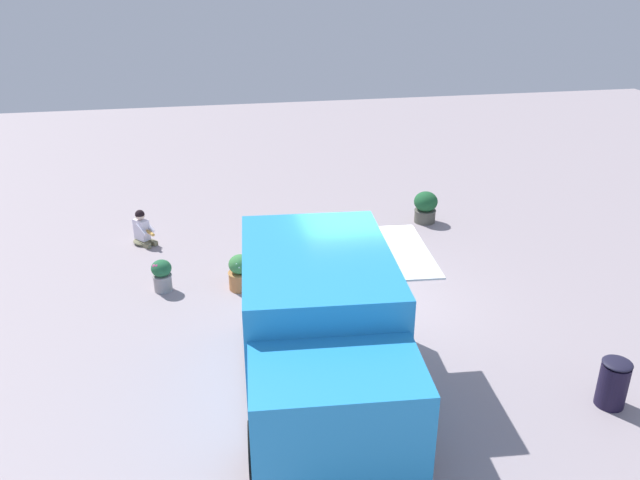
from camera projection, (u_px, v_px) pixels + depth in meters
The scene contains 8 objects.
ground_plane at pixel (364, 313), 12.46m from camera, with size 40.00×40.00×0.00m, color #9B8D94.
food_truck at pixel (321, 338), 9.67m from camera, with size 3.15×4.85×2.25m.
person_customer at pixel (143, 231), 15.33m from camera, with size 0.70×0.75×0.88m.
planter_flowering_near at pixel (241, 272), 13.24m from camera, with size 0.53×0.53×0.77m.
planter_flowering_far at pixel (162, 275), 13.16m from camera, with size 0.42×0.42×0.69m.
planter_flowering_side at pixel (425, 207), 16.59m from camera, with size 0.62×0.62×0.83m.
plaza_bench at pixel (350, 243), 14.68m from camera, with size 0.69×1.71×0.46m.
trash_bin at pixel (613, 382), 9.75m from camera, with size 0.45×0.45×0.81m.
Camera 1 is at (2.87, 10.44, 6.38)m, focal length 35.63 mm.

